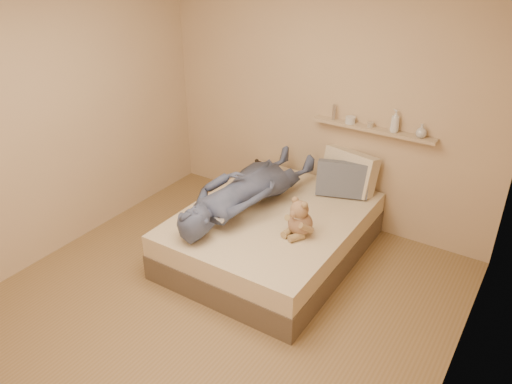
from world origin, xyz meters
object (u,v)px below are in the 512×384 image
Objects in this scene: teddy_bear at (299,220)px; person at (246,189)px; wall_shelf at (373,129)px; game_console at (218,215)px; dark_plush at (259,173)px; pillow_cream at (349,171)px; pillow_grey at (343,179)px; bed at (272,234)px.

person reaches higher than teddy_bear.
wall_shelf is at bearing 80.96° from teddy_bear.
game_console is 0.99m from dark_plush.
teddy_bear is 0.64× the size of pillow_cream.
person is at bearing -131.81° from pillow_grey.
game_console is 0.40× the size of pillow_grey.
person is 1.33m from wall_shelf.
pillow_grey is (-0.00, -0.14, -0.03)m from pillow_cream.
person is at bearing 167.11° from teddy_bear.
pillow_grey is (0.82, 0.23, 0.06)m from dark_plush.
wall_shelf is (0.55, 0.91, 0.88)m from bed.
wall_shelf reaches higher than person.
teddy_bear is 1.34× the size of dark_plush.
dark_plush is (-0.43, 0.46, 0.34)m from bed.
teddy_bear reaches higher than bed.
teddy_bear is at bearing 28.61° from game_console.
person reaches higher than pillow_grey.
pillow_grey is at bearing 63.02° from game_console.
bed is 9.51× the size of game_console.
person is (-0.64, 0.15, 0.06)m from teddy_bear.
teddy_bear reaches higher than game_console.
game_console is at bearing -118.75° from wall_shelf.
pillow_cream is at bearing 89.37° from teddy_bear.
dark_plush is 0.85m from pillow_grey.
pillow_grey is 0.30× the size of person.
wall_shelf is (0.16, 0.08, 0.45)m from pillow_cream.
pillow_cream is 0.49m from wall_shelf.
wall_shelf reaches higher than bed.
pillow_grey reaches higher than dark_plush.
wall_shelf reaches higher than pillow_grey.
bed is 0.71m from dark_plush.
pillow_grey is (0.01, 0.87, 0.03)m from teddy_bear.
dark_plush is 0.16× the size of person.
teddy_bear is at bearing -90.41° from pillow_grey.
dark_plush is at bearing -155.24° from wall_shelf.
teddy_bear is at bearing -90.63° from pillow_cream.
bed is 0.51m from person.
pillow_cream reaches higher than person.
game_console is at bearing -114.19° from bed.
pillow_cream is at bearing 87.99° from pillow_grey.
wall_shelf is (0.98, 0.45, 0.54)m from dark_plush.
pillow_cream is (0.62, 1.35, 0.04)m from game_console.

